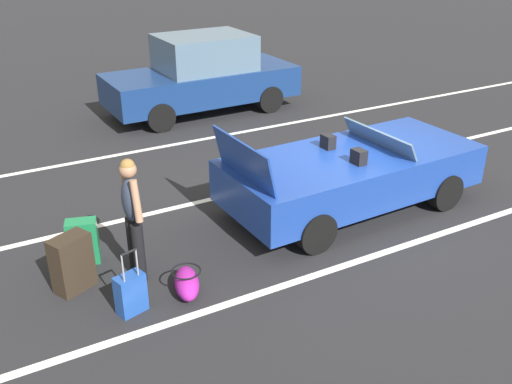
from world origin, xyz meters
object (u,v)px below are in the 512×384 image
object	(u,v)px
convertible_car	(361,171)
parked_sedan_near	(203,75)
suitcase_medium_bright	(83,242)
suitcase_small_carryon	(131,294)
traveler_person	(132,213)
suitcase_large_black	(72,263)
duffel_bag	(187,283)

from	to	relation	value
convertible_car	parked_sedan_near	world-z (taller)	parked_sedan_near
suitcase_medium_bright	suitcase_small_carryon	distance (m)	1.39
suitcase_medium_bright	suitcase_small_carryon	size ratio (longest dim) A/B	0.73
convertible_car	traveler_person	distance (m)	3.83
traveler_person	suitcase_large_black	bearing A→B (deg)	168.10
convertible_car	suitcase_large_black	world-z (taller)	convertible_car
suitcase_small_carryon	suitcase_large_black	bearing A→B (deg)	15.05
suitcase_medium_bright	parked_sedan_near	bearing A→B (deg)	158.73
suitcase_medium_bright	parked_sedan_near	xyz separation A→B (m)	(4.18, 5.38, 0.58)
convertible_car	suitcase_small_carryon	xyz separation A→B (m)	(-4.10, -0.95, -0.34)
suitcase_medium_bright	duffel_bag	xyz separation A→B (m)	(0.92, -1.36, -0.15)
suitcase_small_carryon	parked_sedan_near	distance (m)	7.86
suitcase_small_carryon	suitcase_medium_bright	bearing A→B (deg)	-6.96
convertible_car	parked_sedan_near	xyz separation A→B (m)	(-0.14, 5.81, 0.30)
suitcase_small_carryon	parked_sedan_near	xyz separation A→B (m)	(3.96, 6.75, 0.63)
suitcase_large_black	suitcase_small_carryon	xyz separation A→B (m)	(0.48, -0.81, -0.11)
parked_sedan_near	suitcase_large_black	bearing A→B (deg)	52.01
traveler_person	parked_sedan_near	bearing A→B (deg)	57.20
convertible_car	parked_sedan_near	size ratio (longest dim) A/B	0.92
suitcase_small_carryon	parked_sedan_near	bearing A→B (deg)	-46.24
traveler_person	parked_sedan_near	xyz separation A→B (m)	(3.66, 6.09, -0.04)
suitcase_large_black	suitcase_medium_bright	distance (m)	0.63
convertible_car	parked_sedan_near	distance (m)	5.82
duffel_bag	traveler_person	xyz separation A→B (m)	(-0.41, 0.65, 0.77)
convertible_car	parked_sedan_near	bearing A→B (deg)	89.48
suitcase_large_black	parked_sedan_near	xyz separation A→B (m)	(4.45, 5.95, 0.52)
duffel_bag	parked_sedan_near	bearing A→B (deg)	64.19
suitcase_medium_bright	suitcase_large_black	bearing A→B (deg)	-8.68
parked_sedan_near	suitcase_medium_bright	bearing A→B (deg)	50.96
convertible_car	suitcase_large_black	bearing A→B (deg)	179.84
suitcase_large_black	traveler_person	world-z (taller)	traveler_person
suitcase_large_black	duffel_bag	xyz separation A→B (m)	(1.19, -0.79, -0.21)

